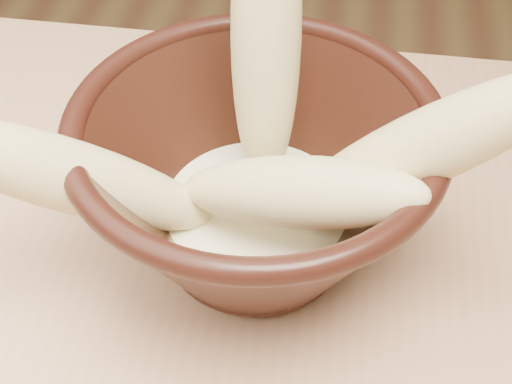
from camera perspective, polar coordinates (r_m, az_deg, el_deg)
bowl at (r=0.43m, az=-0.00°, el=0.95°), size 0.22×0.22×0.12m
milk_puddle at (r=0.45m, az=-0.00°, el=-1.69°), size 0.12×0.12×0.02m
banana_upright at (r=0.42m, az=0.81°, el=12.01°), size 0.05×0.09×0.20m
banana_left at (r=0.40m, az=-14.18°, el=1.08°), size 0.17×0.11×0.14m
banana_right at (r=0.39m, az=12.61°, el=3.12°), size 0.17×0.07×0.17m
banana_across at (r=0.39m, az=3.22°, el=-0.00°), size 0.16×0.08×0.09m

